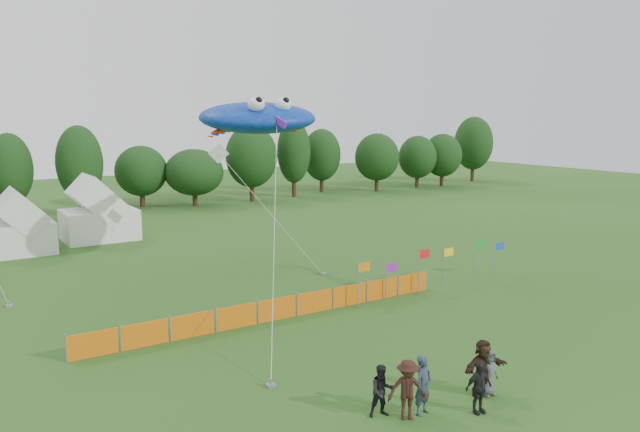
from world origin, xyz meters
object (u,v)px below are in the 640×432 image
spectator_d (479,388)px  spectator_b (382,391)px  tent_right (99,215)px  spectator_e (488,372)px  tent_left (21,227)px  spectator_f (483,368)px  spectator_a (423,385)px  spectator_c (408,390)px  barrier_fence (277,309)px  stingray_kite (255,118)px

spectator_d → spectator_b: bearing=159.9°
tent_right → spectator_e: bearing=-82.6°
tent_left → spectator_b: bearing=-79.1°
spectator_d → spectator_f: (1.02, 0.77, 0.13)m
spectator_b → spectator_a: bearing=-7.8°
spectator_c → spectator_f: 3.13m
barrier_fence → spectator_f: size_ratio=9.38×
spectator_a → barrier_fence: bearing=71.7°
tent_right → stingray_kite: stingray_kite is taller
tent_left → spectator_e: tent_left is taller
spectator_f → stingray_kite: stingray_kite is taller
spectator_b → spectator_d: (2.64, -1.44, -0.00)m
spectator_a → tent_right: bearing=77.5°
spectator_e → barrier_fence: bearing=98.1°
spectator_c → spectator_f: bearing=27.4°
spectator_b → spectator_f: (3.66, -0.67, 0.13)m
spectator_a → spectator_c: spectator_a is taller
spectator_d → tent_left: bearing=113.3°
spectator_a → spectator_c: size_ratio=1.00×
spectator_c → tent_left: bearing=131.1°
spectator_b → stingray_kite: bearing=93.2°
barrier_fence → spectator_a: (-0.53, -10.23, 0.44)m
stingray_kite → spectator_c: bearing=-103.4°
tent_right → stingray_kite: size_ratio=0.23×
tent_left → spectator_e: size_ratio=2.47×
barrier_fence → spectator_e: (2.16, -10.40, 0.29)m
tent_left → spectator_e: (9.75, -31.54, -0.95)m
barrier_fence → stingray_kite: (3.27, 8.30, 8.41)m
spectator_f → spectator_c: bearing=-178.1°
spectator_d → stingray_kite: size_ratio=0.07×
barrier_fence → spectator_d: (0.96, -11.11, 0.32)m
spectator_b → spectator_e: bearing=7.7°
barrier_fence → spectator_d: bearing=-85.1°
tent_left → spectator_a: tent_left is taller
tent_left → spectator_b: tent_left is taller
barrier_fence → spectator_a: spectator_a is taller
barrier_fence → spectator_f: bearing=-79.2°
tent_left → spectator_f: size_ratio=2.04×
spectator_b → spectator_f: spectator_f is taller
spectator_f → barrier_fence: bearing=104.9°
spectator_e → tent_right: bearing=93.7°
tent_right → spectator_d: tent_right is taller
barrier_fence → spectator_d: size_ratio=10.92×
spectator_a → stingray_kite: stingray_kite is taller
spectator_a → spectator_b: bearing=138.4°
tent_right → spectator_f: size_ratio=2.68×
spectator_e → spectator_f: 0.26m
barrier_fence → stingray_kite: bearing=68.5°
tent_right → spectator_a: (1.62, -33.17, -0.88)m
spectator_a → spectator_b: (-1.15, 0.57, -0.12)m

